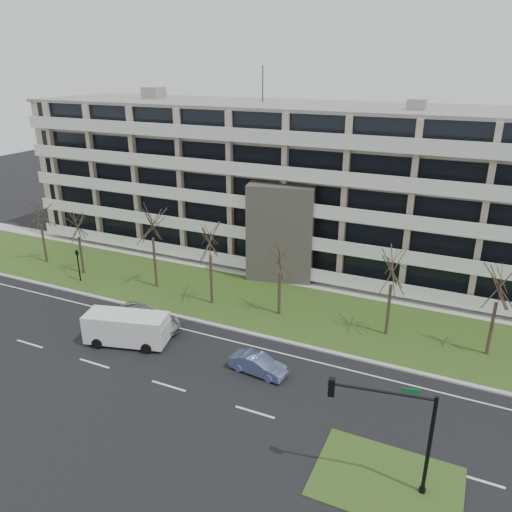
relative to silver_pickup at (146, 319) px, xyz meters
The scene contains 19 objects.
ground 7.95m from the silver_pickup, 43.64° to the right, with size 160.00×160.00×0.00m, color black.
grass_verge 9.50m from the silver_pickup, 52.84° to the left, with size 90.00×10.00×0.06m, color #2A4316.
curb 6.31m from the silver_pickup, 23.99° to the left, with size 90.00×0.35×0.12m, color #B2B2AD.
sidewalk 14.26m from the silver_pickup, 66.32° to the left, with size 90.00×2.00×0.08m, color #B2B2AD.
grass_median 21.10m from the silver_pickup, 20.71° to the right, with size 7.00×5.00×0.06m, color #2A4316.
lane_edge_line 5.87m from the silver_pickup, 10.36° to the left, with size 90.00×0.12×0.01m, color white.
apartment_building 21.76m from the silver_pickup, 73.96° to the left, with size 60.50×15.10×18.75m.
silver_pickup is the anchor object (origin of this frame).
blue_sedan 10.38m from the silver_pickup, ahead, with size 1.35×3.87×1.27m, color #7087C2.
white_van 2.38m from the silver_pickup, 85.78° to the right, with size 6.25×3.59×2.28m.
traffic_signal 21.40m from the silver_pickup, 21.16° to the right, with size 4.85×1.09×5.68m.
pedestrian_signal 11.86m from the silver_pickup, 157.01° to the left, with size 0.36×0.32×3.13m.
tree_0 19.29m from the silver_pickup, 158.54° to the left, with size 3.58×3.58×7.15m.
tree_1 14.08m from the silver_pickup, 152.69° to the left, with size 3.32×3.32×6.65m.
tree_2 9.45m from the silver_pickup, 119.43° to the left, with size 4.19×4.19×8.38m.
tree_3 8.19m from the silver_pickup, 66.53° to the left, with size 3.90×3.90×7.80m.
tree_4 11.34m from the silver_pickup, 37.21° to the left, with size 3.28×3.28×6.55m.
tree_5 18.81m from the silver_pickup, 21.82° to the left, with size 3.65×3.65×7.29m.
tree_6 25.24m from the silver_pickup, 16.21° to the left, with size 3.61×3.61×7.22m.
Camera 1 is at (16.02, -21.53, 19.05)m, focal length 35.00 mm.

